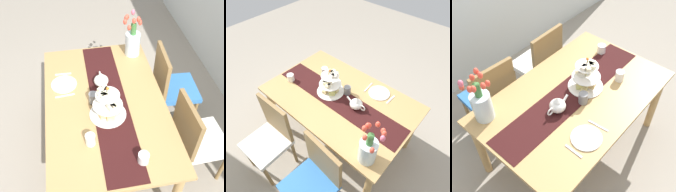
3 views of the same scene
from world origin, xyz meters
The scene contains 14 objects.
ground_plane centered at (0.00, 0.00, 0.00)m, with size 8.00×8.00×0.00m, color gray.
dining_table centered at (0.00, 0.00, 0.64)m, with size 1.60×1.01×0.74m.
chair_left centered at (-0.34, 0.73, 0.50)m, with size 0.45×0.45×0.91m.
chair_right centered at (0.32, 0.73, 0.50)m, with size 0.43×0.43×0.91m.
table_runner centered at (0.00, 0.03, 0.74)m, with size 1.56×0.30×0.00m, color black.
tiered_cake_stand centered at (0.14, 0.00, 0.84)m, with size 0.30×0.30×0.30m.
teapot centered at (-0.22, 0.00, 0.80)m, with size 0.24×0.13×0.14m.
tulip_vase centered at (-0.63, 0.38, 0.89)m, with size 0.19×0.20×0.44m.
cream_jug centered at (0.61, 0.17, 0.78)m, with size 0.08×0.08×0.09m, color white.
dinner_plate_left centered at (-0.28, -0.33, 0.74)m, with size 0.23×0.23×0.01m, color white.
fork_left centered at (-0.43, -0.33, 0.74)m, with size 0.02×0.15×0.01m, color silver.
knife_left centered at (-0.14, -0.33, 0.74)m, with size 0.01×0.17×0.01m, color silver.
mug_grey centered at (-0.02, -0.10, 0.79)m, with size 0.08×0.08×0.10m, color slate.
mug_white_text centered at (0.39, -0.17, 0.78)m, with size 0.08×0.08×0.10m, color white.
Camera 3 is at (-1.27, -0.97, 2.39)m, focal length 44.56 mm.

